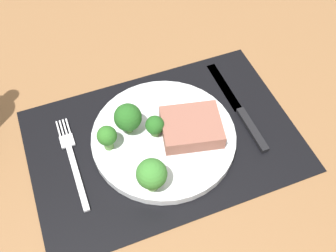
{
  "coord_description": "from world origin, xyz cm",
  "views": [
    {
      "loc": [
        -13.75,
        -37.64,
        59.68
      ],
      "look_at": [
        1.4,
        1.48,
        1.9
      ],
      "focal_mm": 42.76,
      "sensor_mm": 36.0,
      "label": 1
    }
  ],
  "objects_px": {
    "plate": "(164,137)",
    "knife": "(241,112)",
    "steak": "(191,127)",
    "fork": "(73,161)"
  },
  "relations": [
    {
      "from": "fork",
      "to": "knife",
      "type": "xyz_separation_m",
      "value": [
        0.32,
        -0.01,
        0.0
      ]
    },
    {
      "from": "plate",
      "to": "knife",
      "type": "height_order",
      "value": "plate"
    },
    {
      "from": "steak",
      "to": "knife",
      "type": "relative_size",
      "value": 0.44
    },
    {
      "from": "plate",
      "to": "fork",
      "type": "relative_size",
      "value": 1.33
    },
    {
      "from": "plate",
      "to": "steak",
      "type": "xyz_separation_m",
      "value": [
        0.05,
        -0.01,
        0.02
      ]
    },
    {
      "from": "fork",
      "to": "steak",
      "type": "bearing_deg",
      "value": -6.4
    },
    {
      "from": "steak",
      "to": "fork",
      "type": "distance_m",
      "value": 0.21
    },
    {
      "from": "steak",
      "to": "plate",
      "type": "bearing_deg",
      "value": 165.58
    },
    {
      "from": "plate",
      "to": "steak",
      "type": "distance_m",
      "value": 0.05
    },
    {
      "from": "steak",
      "to": "fork",
      "type": "xyz_separation_m",
      "value": [
        -0.21,
        0.03,
        -0.03
      ]
    }
  ]
}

